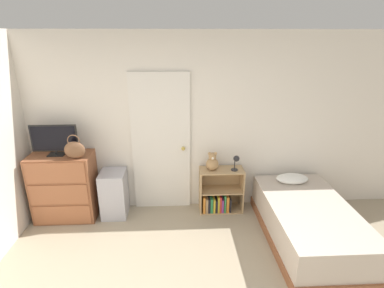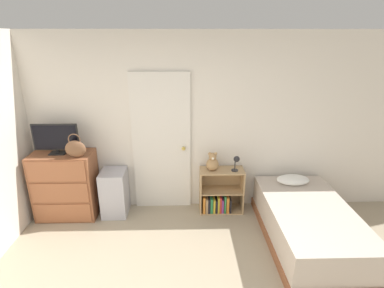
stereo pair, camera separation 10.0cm
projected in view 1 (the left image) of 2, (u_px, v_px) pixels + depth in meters
The scene contains 10 objects.
wall_back at pixel (174, 125), 4.24m from camera, with size 10.00×0.06×2.55m.
door_closed at pixel (161, 144), 4.28m from camera, with size 0.83×0.09×2.02m.
dresser at pixel (65, 187), 4.18m from camera, with size 0.83×0.46×0.96m.
tv at pixel (54, 139), 3.95m from camera, with size 0.60×0.16×0.42m.
handbag at pixel (75, 150), 3.86m from camera, with size 0.27×0.11×0.33m.
storage_bin at pixel (114, 194), 4.29m from camera, with size 0.35×0.40×0.67m.
bookshelf at pixel (219, 195), 4.44m from camera, with size 0.63×0.30×0.66m.
teddy_bear at pixel (212, 162), 4.25m from camera, with size 0.18×0.18×0.27m.
desk_lamp at pixel (236, 160), 4.22m from camera, with size 0.11×0.11×0.23m.
bed at pixel (308, 222), 3.78m from camera, with size 1.02×1.82×0.60m.
Camera 1 is at (0.05, -1.81, 2.47)m, focal length 28.00 mm.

